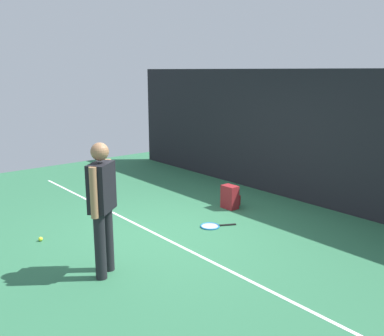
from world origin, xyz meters
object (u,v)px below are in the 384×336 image
Objects in this scene: tennis_player at (102,201)px; backpack at (230,197)px; tennis_ball_near_player at (107,228)px; tennis_racket at (212,226)px; tennis_ball_by_fence at (41,239)px.

backpack is at bearing 157.87° from tennis_player.
tennis_racket is at bearing 54.35° from tennis_ball_near_player.
tennis_player is at bearing 8.47° from tennis_ball_by_fence.
tennis_ball_by_fence is (-0.22, -1.02, 0.00)m from tennis_ball_near_player.
tennis_player reaches higher than backpack.
tennis_ball_by_fence is (-1.22, -2.41, 0.02)m from tennis_racket.
tennis_ball_near_player is 1.04m from tennis_ball_by_fence.
backpack is 3.43m from tennis_ball_by_fence.
tennis_player is at bearing 104.57° from backpack.
backpack reaches higher than tennis_ball_by_fence.
tennis_racket is 2.70m from tennis_ball_by_fence.
tennis_ball_near_player is at bearing 76.77° from backpack.
tennis_racket is 1.42× the size of backpack.
backpack is at bearing 78.05° from tennis_ball_by_fence.
tennis_player is at bearing -29.47° from tennis_ball_near_player.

